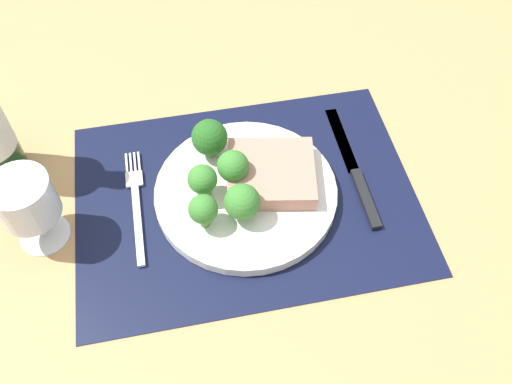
{
  "coord_description": "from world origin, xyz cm",
  "views": [
    {
      "loc": [
        -7.29,
        -44.45,
        63.45
      ],
      "look_at": [
        1.3,
        -0.75,
        1.9
      ],
      "focal_mm": 38.75,
      "sensor_mm": 36.0,
      "label": 1
    }
  ],
  "objects_px": {
    "steak": "(271,173)",
    "knife": "(356,174)",
    "plate": "(246,193)",
    "fork": "(136,204)",
    "wine_glass": "(26,202)"
  },
  "relations": [
    {
      "from": "steak",
      "to": "knife",
      "type": "height_order",
      "value": "steak"
    },
    {
      "from": "plate",
      "to": "fork",
      "type": "height_order",
      "value": "plate"
    },
    {
      "from": "fork",
      "to": "steak",
      "type": "bearing_deg",
      "value": -2.89
    },
    {
      "from": "knife",
      "to": "steak",
      "type": "bearing_deg",
      "value": 179.91
    },
    {
      "from": "steak",
      "to": "wine_glass",
      "type": "height_order",
      "value": "wine_glass"
    },
    {
      "from": "steak",
      "to": "knife",
      "type": "bearing_deg",
      "value": -2.49
    },
    {
      "from": "fork",
      "to": "wine_glass",
      "type": "relative_size",
      "value": 1.69
    },
    {
      "from": "steak",
      "to": "wine_glass",
      "type": "distance_m",
      "value": 0.32
    },
    {
      "from": "knife",
      "to": "fork",
      "type": "bearing_deg",
      "value": -179.22
    },
    {
      "from": "plate",
      "to": "fork",
      "type": "distance_m",
      "value": 0.15
    },
    {
      "from": "knife",
      "to": "wine_glass",
      "type": "relative_size",
      "value": 2.02
    },
    {
      "from": "steak",
      "to": "fork",
      "type": "bearing_deg",
      "value": 178.95
    },
    {
      "from": "plate",
      "to": "knife",
      "type": "relative_size",
      "value": 1.1
    },
    {
      "from": "steak",
      "to": "fork",
      "type": "relative_size",
      "value": 0.62
    },
    {
      "from": "plate",
      "to": "wine_glass",
      "type": "distance_m",
      "value": 0.28
    }
  ]
}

